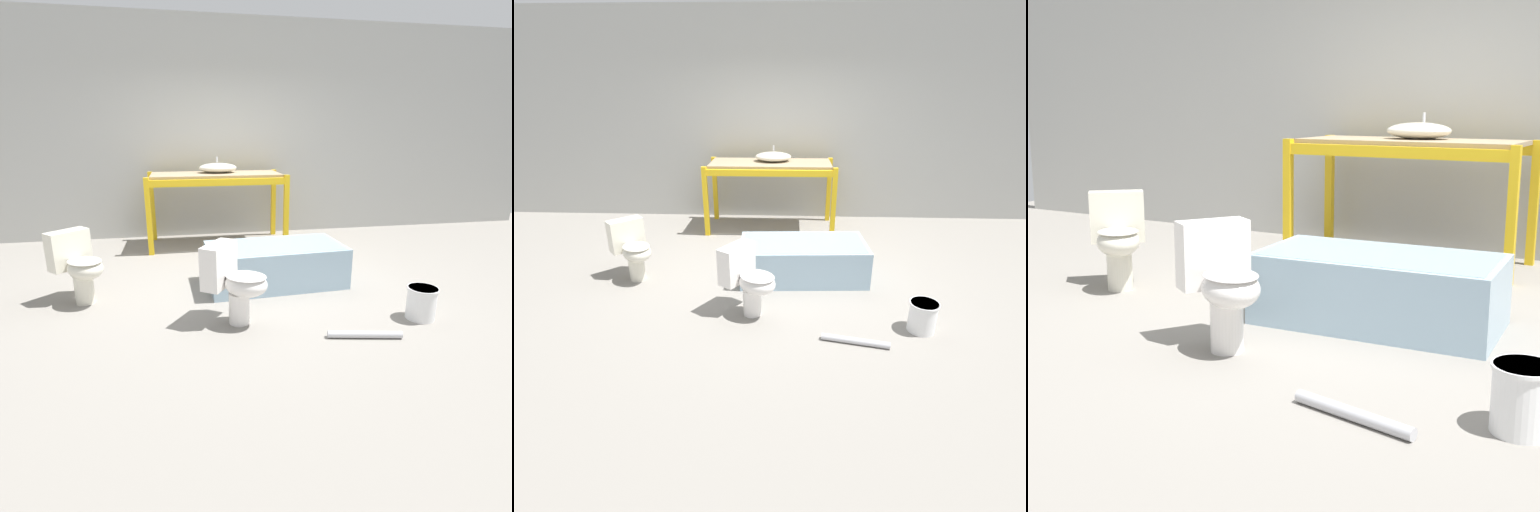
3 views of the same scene
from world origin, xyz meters
TOP-DOWN VIEW (x-y plane):
  - ground_plane at (0.00, 0.00)m, footprint 12.00×12.00m
  - warehouse_wall_rear at (0.00, 2.26)m, footprint 10.80×0.08m
  - shelving_rack at (-0.16, 1.61)m, footprint 1.94×0.87m
  - sink_basin at (-0.12, 1.70)m, footprint 0.54×0.43m
  - bathtub_main at (0.30, -0.14)m, footprint 1.49×0.83m
  - toilet_near at (-1.66, -0.28)m, footprint 0.61×0.62m
  - toilet_far at (-0.26, -0.99)m, footprint 0.63×0.58m
  - bucket_white at (1.38, -1.23)m, footprint 0.27×0.27m
  - loose_pipe at (0.74, -1.47)m, footprint 0.60×0.18m

SIDE VIEW (x-z plane):
  - ground_plane at x=0.00m, z-range 0.00..0.00m
  - loose_pipe at x=0.74m, z-range 0.00..0.06m
  - bucket_white at x=1.38m, z-range 0.01..0.30m
  - bathtub_main at x=0.30m, z-range 0.03..0.47m
  - toilet_near at x=-1.66m, z-range 0.05..0.74m
  - toilet_far at x=-0.26m, z-range 0.05..0.74m
  - shelving_rack at x=-0.16m, z-range 0.37..1.40m
  - sink_basin at x=-0.12m, z-range 0.99..1.21m
  - warehouse_wall_rear at x=0.00m, z-range 0.00..3.20m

